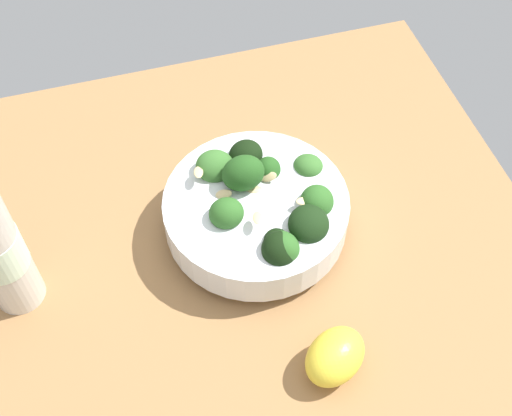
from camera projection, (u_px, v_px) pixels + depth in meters
The scene contains 3 objects.
ground_plane at pixel (245, 275), 73.28cm from camera, with size 66.23×66.23×4.50cm, color #996D42.
bowl_of_broccoli at pixel (258, 209), 71.11cm from camera, with size 19.67×19.67×10.15cm.
lemon_wedge at pixel (335, 356), 62.78cm from camera, with size 6.59×4.92×4.60cm, color yellow.
Camera 1 is at (-36.44, 9.33, 61.09)cm, focal length 46.98 mm.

